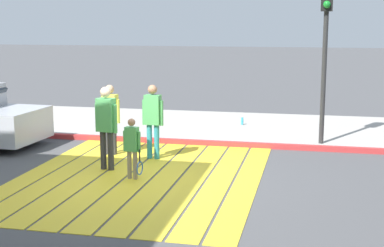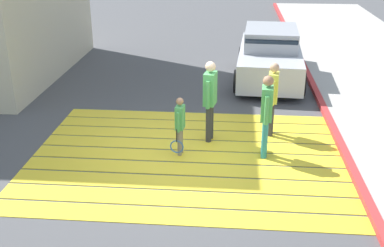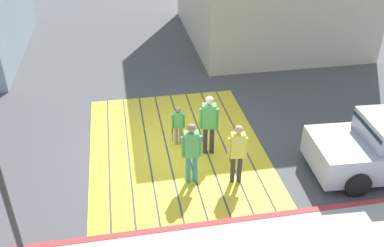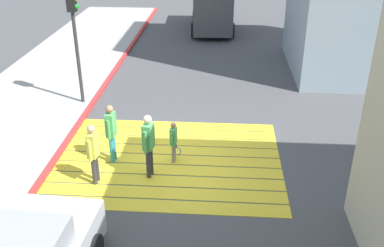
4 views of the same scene
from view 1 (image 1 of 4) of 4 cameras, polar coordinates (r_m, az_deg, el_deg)
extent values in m
plane|color=#4C4C4F|center=(11.59, -5.38, -5.50)|extent=(120.00, 120.00, 0.00)
cube|color=yellow|center=(12.42, -15.13, -4.71)|extent=(6.40, 0.50, 0.01)
cube|color=yellow|center=(12.18, -12.82, -4.90)|extent=(6.40, 0.50, 0.01)
cube|color=yellow|center=(11.96, -10.43, -5.10)|extent=(6.40, 0.50, 0.01)
cube|color=yellow|center=(11.76, -7.94, -5.29)|extent=(6.40, 0.50, 0.01)
cube|color=yellow|center=(11.59, -5.38, -5.47)|extent=(6.40, 0.50, 0.01)
cube|color=yellow|center=(11.44, -2.74, -5.65)|extent=(6.40, 0.50, 0.01)
cube|color=yellow|center=(11.31, -0.03, -5.82)|extent=(6.40, 0.50, 0.01)
cube|color=yellow|center=(11.21, 2.73, -5.98)|extent=(6.40, 0.50, 0.01)
cube|color=yellow|center=(11.14, 5.53, -6.13)|extent=(6.40, 0.50, 0.01)
cube|color=#ADA8A0|center=(16.86, 0.38, -0.22)|extent=(4.80, 40.00, 0.12)
cube|color=#BC3333|center=(14.61, -1.52, -1.86)|extent=(0.16, 40.00, 0.13)
cylinder|color=black|center=(15.62, -16.54, -0.50)|extent=(0.26, 0.67, 0.66)
cylinder|color=#2D2D2D|center=(14.29, 13.27, 4.23)|extent=(0.12, 0.12, 3.40)
sphere|color=#188429|center=(14.06, 13.59, 11.72)|extent=(0.18, 0.18, 0.18)
cylinder|color=#33A5BF|center=(16.73, 5.14, 0.25)|extent=(0.07, 0.07, 0.22)
cylinder|color=#333338|center=(13.50, -7.94, -1.53)|extent=(0.12, 0.12, 0.80)
cylinder|color=#333338|center=(13.58, -8.60, -1.48)|extent=(0.12, 0.12, 0.80)
cube|color=#D8D84C|center=(13.41, -8.35, 1.55)|extent=(0.25, 0.37, 0.66)
sphere|color=tan|center=(13.35, -8.40, 3.49)|extent=(0.21, 0.21, 0.21)
cylinder|color=#D8D84C|center=(13.33, -7.56, 1.23)|extent=(0.09, 0.09, 0.57)
cylinder|color=#D8D84C|center=(13.51, -9.12, 1.31)|extent=(0.09, 0.09, 0.57)
cylinder|color=teal|center=(12.97, -3.61, -1.89)|extent=(0.12, 0.12, 0.82)
cylinder|color=teal|center=(13.03, -4.36, -1.84)|extent=(0.12, 0.12, 0.82)
cube|color=#4CA559|center=(12.86, -4.03, 1.41)|extent=(0.24, 0.37, 0.68)
sphere|color=#9E7051|center=(12.80, -4.05, 3.49)|extent=(0.21, 0.21, 0.21)
cylinder|color=#4CA559|center=(12.80, -3.14, 1.07)|extent=(0.09, 0.09, 0.58)
cylinder|color=#4CA559|center=(12.94, -4.90, 1.15)|extent=(0.09, 0.09, 0.58)
cylinder|color=#333338|center=(12.09, -8.28, -2.81)|extent=(0.13, 0.13, 0.85)
cylinder|color=#333338|center=(12.19, -9.04, -2.72)|extent=(0.13, 0.13, 0.85)
cube|color=#4CA559|center=(11.99, -8.76, 0.88)|extent=(0.29, 0.41, 0.71)
sphere|color=beige|center=(11.92, -8.83, 3.18)|extent=(0.22, 0.22, 0.22)
cylinder|color=#4CA559|center=(11.89, -7.86, 0.47)|extent=(0.09, 0.09, 0.60)
cylinder|color=#4CA559|center=(12.11, -9.63, 0.61)|extent=(0.09, 0.09, 0.60)
cylinder|color=gray|center=(11.37, -5.81, -4.27)|extent=(0.09, 0.09, 0.59)
cylinder|color=gray|center=(11.43, -6.40, -4.21)|extent=(0.09, 0.09, 0.59)
cube|color=#4CA559|center=(11.28, -6.16, -1.59)|extent=(0.19, 0.28, 0.49)
sphere|color=#9E7051|center=(11.21, -6.19, 0.12)|extent=(0.15, 0.15, 0.15)
cylinder|color=#4CA559|center=(11.22, -5.42, -1.89)|extent=(0.06, 0.06, 0.42)
cylinder|color=#4CA559|center=(11.36, -6.87, -1.77)|extent=(0.06, 0.06, 0.42)
cylinder|color=black|center=(11.25, -5.36, -3.36)|extent=(0.03, 0.03, 0.28)
torus|color=blue|center=(11.31, -5.34, -4.56)|extent=(0.28, 0.06, 0.28)
camera|label=2|loc=(12.73, 38.54, 14.09)|focal=44.63mm
camera|label=3|loc=(21.18, 7.04, 21.00)|focal=40.21mm
camera|label=4|loc=(17.32, -46.94, 18.75)|focal=41.25mm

